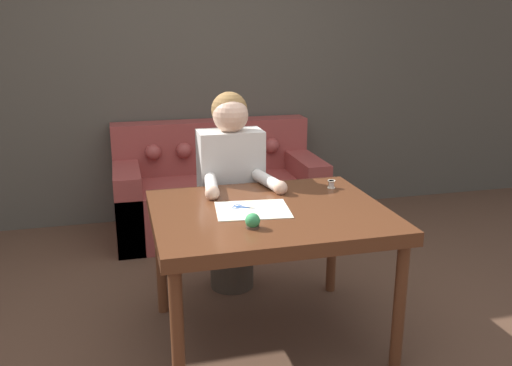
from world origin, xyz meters
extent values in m
plane|color=#4C3323|center=(0.00, 0.00, 0.00)|extent=(16.00, 16.00, 0.00)
cube|color=#474238|center=(0.00, 2.06, 1.30)|extent=(8.00, 0.06, 2.60)
cube|color=#562D19|center=(0.05, -0.04, 0.71)|extent=(1.19, 0.97, 0.07)
cylinder|color=#562D19|center=(-0.48, -0.46, 0.34)|extent=(0.06, 0.06, 0.67)
cylinder|color=#562D19|center=(0.58, -0.46, 0.34)|extent=(0.06, 0.06, 0.67)
cylinder|color=#562D19|center=(-0.48, 0.39, 0.34)|extent=(0.06, 0.06, 0.67)
cylinder|color=#562D19|center=(0.58, 0.39, 0.34)|extent=(0.06, 0.06, 0.67)
cube|color=brown|center=(0.09, 1.60, 0.22)|extent=(1.64, 0.82, 0.44)
cube|color=brown|center=(0.09, 1.90, 0.66)|extent=(1.64, 0.22, 0.43)
cube|color=brown|center=(-0.64, 1.60, 0.30)|extent=(0.20, 0.82, 0.60)
cube|color=brown|center=(0.81, 1.60, 0.30)|extent=(0.20, 0.82, 0.60)
sphere|color=brown|center=(-0.41, 1.77, 0.66)|extent=(0.13, 0.13, 0.13)
sphere|color=brown|center=(-0.16, 1.77, 0.66)|extent=(0.13, 0.13, 0.13)
sphere|color=brown|center=(0.09, 1.77, 0.66)|extent=(0.13, 0.13, 0.13)
sphere|color=brown|center=(0.33, 1.77, 0.66)|extent=(0.13, 0.13, 0.13)
sphere|color=brown|center=(0.58, 1.77, 0.66)|extent=(0.13, 0.13, 0.13)
cube|color=white|center=(0.39, 1.50, 0.44)|extent=(0.25, 0.21, 0.00)
cylinder|color=#33281E|center=(-0.02, 0.61, 0.23)|extent=(0.28, 0.28, 0.46)
cube|color=beige|center=(-0.02, 0.61, 0.75)|extent=(0.39, 0.22, 0.57)
sphere|color=#DBAD8E|center=(-0.02, 0.59, 1.13)|extent=(0.21, 0.21, 0.21)
sphere|color=olive|center=(-0.02, 0.62, 1.15)|extent=(0.22, 0.22, 0.22)
cylinder|color=beige|center=(-0.18, 0.35, 0.78)|extent=(0.11, 0.31, 0.07)
sphere|color=#DBAD8E|center=(-0.20, 0.20, 0.78)|extent=(0.08, 0.08, 0.08)
cylinder|color=beige|center=(0.15, 0.35, 0.78)|extent=(0.13, 0.31, 0.07)
sphere|color=#DBAD8E|center=(0.18, 0.20, 0.78)|extent=(0.08, 0.08, 0.08)
cube|color=beige|center=(-0.04, -0.03, 0.74)|extent=(0.40, 0.34, 0.00)
cube|color=silver|center=(0.01, -0.03, 0.74)|extent=(0.11, 0.05, 0.00)
cube|color=#2D569E|center=(-0.08, 0.01, 0.74)|extent=(0.07, 0.04, 0.00)
torus|color=#2D569E|center=(-0.11, 0.02, 0.74)|extent=(0.04, 0.04, 0.01)
cube|color=silver|center=(0.00, -0.04, 0.74)|extent=(0.09, 0.09, 0.00)
cube|color=#2D569E|center=(-0.07, 0.02, 0.74)|extent=(0.06, 0.06, 0.00)
torus|color=#2D569E|center=(-0.10, 0.04, 0.74)|extent=(0.04, 0.04, 0.01)
cylinder|color=silver|center=(-0.04, -0.01, 0.74)|extent=(0.01, 0.01, 0.01)
cylinder|color=beige|center=(0.50, 0.23, 0.76)|extent=(0.03, 0.03, 0.04)
cylinder|color=beige|center=(0.50, 0.23, 0.78)|extent=(0.04, 0.04, 0.00)
cylinder|color=beige|center=(0.50, 0.23, 0.74)|extent=(0.04, 0.04, 0.00)
cylinder|color=#4C3828|center=(-0.10, -0.27, 0.75)|extent=(0.06, 0.06, 0.01)
sphere|color=#338C4C|center=(-0.10, -0.27, 0.78)|extent=(0.07, 0.07, 0.07)
camera|label=1|loc=(-0.67, -2.55, 1.65)|focal=38.00mm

